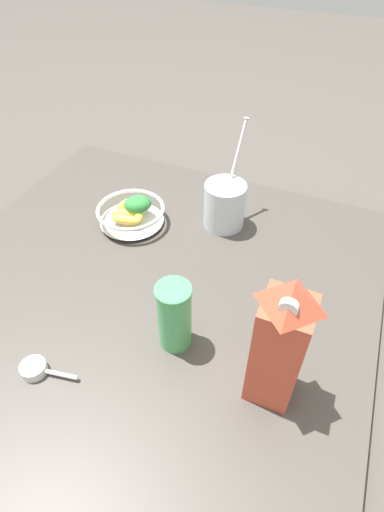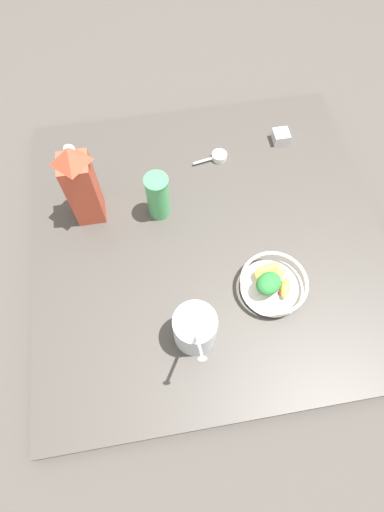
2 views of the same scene
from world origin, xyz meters
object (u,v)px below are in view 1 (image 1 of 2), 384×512
at_px(yogurt_tub, 225,203).
at_px(drinking_cup, 174,315).
at_px(fruit_bowl, 131,213).
at_px(milk_carton, 280,344).

height_order(yogurt_tub, drinking_cup, yogurt_tub).
xyz_separation_m(yogurt_tub, drinking_cup, (0.04, -0.40, 0.01)).
xyz_separation_m(fruit_bowl, milk_carton, (0.47, -0.33, 0.11)).
height_order(milk_carton, yogurt_tub, milk_carton).
height_order(fruit_bowl, yogurt_tub, yogurt_tub).
relative_size(fruit_bowl, yogurt_tub, 0.71).
bearing_deg(fruit_bowl, yogurt_tub, 22.73).
relative_size(yogurt_tub, drinking_cup, 1.64).
distance_m(fruit_bowl, yogurt_tub, 0.25).
bearing_deg(fruit_bowl, drinking_cup, -48.27).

